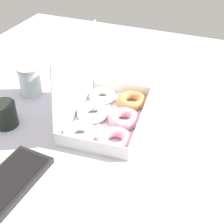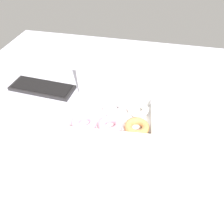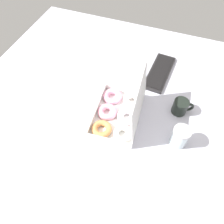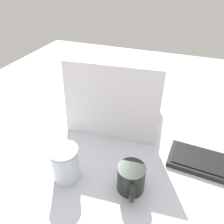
{
  "view_description": "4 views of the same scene",
  "coord_description": "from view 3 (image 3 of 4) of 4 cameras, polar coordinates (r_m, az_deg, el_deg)",
  "views": [
    {
      "loc": [
        -80.05,
        -30.09,
        67.78
      ],
      "look_at": [
        1.03,
        2.37,
        4.12
      ],
      "focal_mm": 50.0,
      "sensor_mm": 36.0,
      "label": 1
    },
    {
      "loc": [
        16.56,
        -67.06,
        71.84
      ],
      "look_at": [
        0.49,
        6.36,
        2.22
      ],
      "focal_mm": 35.0,
      "sensor_mm": 36.0,
      "label": 2
    },
    {
      "loc": [
        68.22,
        25.51,
        102.18
      ],
      "look_at": [
        2.08,
        1.08,
        3.98
      ],
      "focal_mm": 35.0,
      "sensor_mm": 36.0,
      "label": 3
    },
    {
      "loc": [
        -23.48,
        77.55,
        57.65
      ],
      "look_at": [
        3.79,
        2.75,
        2.59
      ],
      "focal_mm": 35.0,
      "sensor_mm": 36.0,
      "label": 4
    }
  ],
  "objects": [
    {
      "name": "coffee_mug",
      "position": [
        1.28,
        17.54,
        1.36
      ],
      "size": [
        8.37,
        11.78,
        8.88
      ],
      "color": "black",
      "rests_on": "ground_plane"
    },
    {
      "name": "keyboard",
      "position": [
        1.49,
        12.32,
        10.13
      ],
      "size": [
        35.5,
        14.95,
        2.2
      ],
      "color": "black",
      "rests_on": "ground_plane"
    },
    {
      "name": "glass_jar",
      "position": [
        1.15,
        17.31,
        -6.19
      ],
      "size": [
        8.89,
        8.89,
        11.98
      ],
      "color": "silver",
      "rests_on": "ground_plane"
    },
    {
      "name": "ground_plane",
      "position": [
        1.26,
        -0.13,
        -0.46
      ],
      "size": [
        180.0,
        180.0,
        2.0
      ],
      "primitive_type": "cube",
      "color": "silver"
    },
    {
      "name": "donut_box",
      "position": [
        1.21,
        1.95,
        -0.05
      ],
      "size": [
        38.99,
        28.56,
        29.43
      ],
      "color": "white",
      "rests_on": "ground_plane"
    }
  ]
}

